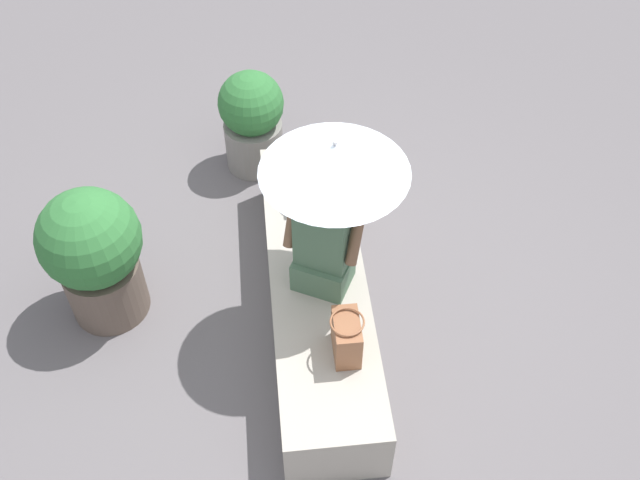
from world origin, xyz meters
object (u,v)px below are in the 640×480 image
Objects in this scene: person_seated at (323,241)px; planter_far at (252,120)px; tote_bag_canvas at (307,189)px; planter_near at (94,254)px; handbag_black at (346,337)px; parasol at (335,159)px.

planter_far is at bearing -167.16° from person_seated.
tote_bag_canvas is 1.03m from planter_far.
planter_far is at bearing 142.49° from planter_near.
person_seated is 0.77m from tote_bag_canvas.
handbag_black is 1.27m from tote_bag_canvas.
planter_near is at bearing -98.35° from parasol.
planter_far is (-0.96, -0.35, -0.14)m from tote_bag_canvas.
tote_bag_canvas is at bearing -177.14° from person_seated.
planter_near reaches higher than handbag_black.
person_seated is 0.60m from parasol.
person_seated is at bearing 78.52° from planter_near.
handbag_black is at bearing 61.38° from planter_near.
planter_far is (-1.39, 1.06, -0.11)m from planter_near.
tote_bag_canvas is at bearing -170.90° from parasol.
planter_near is (-0.29, -1.45, -0.28)m from person_seated.
planter_near is 1.19× the size of planter_far.
person_seated is 3.42× the size of tote_bag_canvas.
parasol is 1.94m from planter_far.
tote_bag_canvas is 0.25× the size of planter_near.
planter_far reaches higher than handbag_black.
person_seated is 1.77m from planter_far.
handbag_black is at bearing 11.74° from planter_far.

